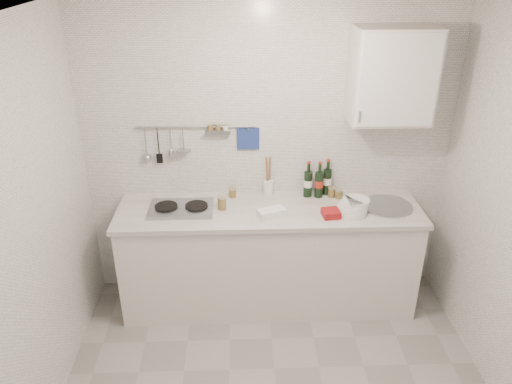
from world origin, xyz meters
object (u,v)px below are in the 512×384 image
wall_cabinet (392,76)px  wine_bottles (318,179)px  plate_stack_hob (186,205)px  plate_stack_sink (353,206)px  utensil_crock (268,186)px

wall_cabinet → wine_bottles: wall_cabinet is taller
plate_stack_hob → plate_stack_sink: plate_stack_sink is taller
wall_cabinet → utensil_crock: 1.31m
plate_stack_hob → wine_bottles: (1.08, 0.16, 0.14)m
plate_stack_hob → utensil_crock: utensil_crock is taller
wall_cabinet → utensil_crock: bearing=171.8°
wine_bottles → utensil_crock: 0.42m
wall_cabinet → utensil_crock: size_ratio=1.98×
plate_stack_sink → utensil_crock: size_ratio=0.78×
wall_cabinet → plate_stack_hob: (-1.57, -0.06, -1.02)m
plate_stack_hob → plate_stack_sink: size_ratio=0.95×
wine_bottles → utensil_crock: (-0.41, 0.03, -0.07)m
utensil_crock → plate_stack_hob: bearing=-164.4°
plate_stack_sink → utensil_crock: utensil_crock is taller
wall_cabinet → plate_stack_hob: 1.87m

